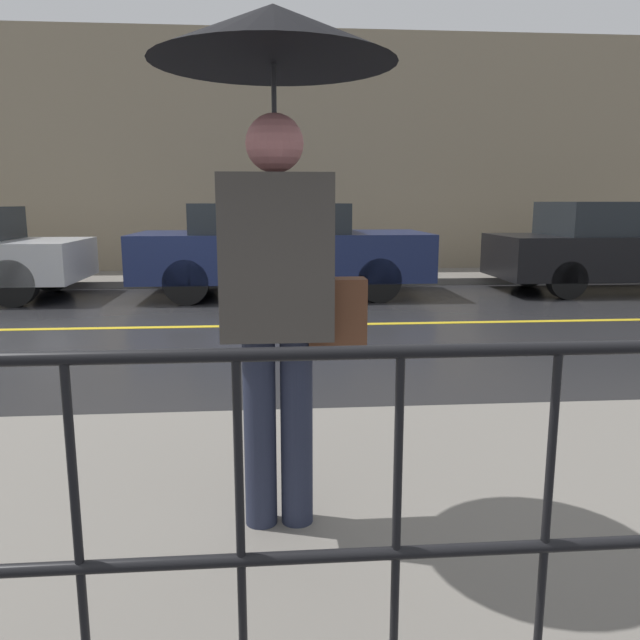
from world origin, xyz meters
name	(u,v)px	position (x,y,z in m)	size (l,w,h in m)	color
ground_plane	(161,327)	(0.00, 0.00, 0.00)	(80.00, 80.00, 0.00)	#262628
sidewalk_far	(200,278)	(0.00, 4.46, 0.06)	(28.00, 1.80, 0.13)	slate
lane_marking	(161,327)	(0.00, 0.00, 0.00)	(25.20, 0.12, 0.01)	gold
building_storefront	(201,156)	(0.00, 5.51, 2.43)	(28.00, 0.30, 4.86)	gray
pedestrian	(276,144)	(1.36, -5.08, 1.74)	(0.96, 0.96, 2.12)	#23283D
car_navy	(279,248)	(1.51, 2.56, 0.78)	(4.67, 1.90, 1.49)	#19234C
car_black	(625,247)	(7.37, 2.56, 0.76)	(4.52, 1.72, 1.51)	black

